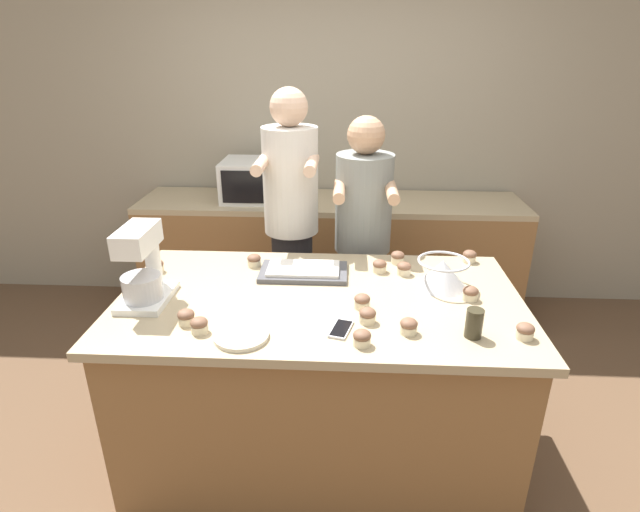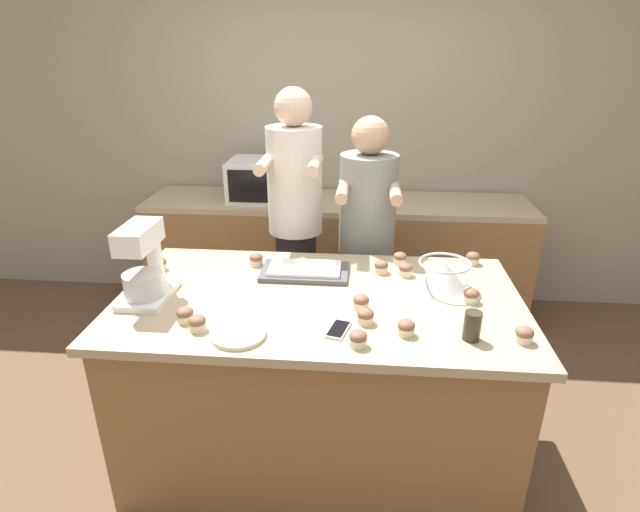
{
  "view_description": "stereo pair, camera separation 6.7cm",
  "coord_description": "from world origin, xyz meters",
  "px_view_note": "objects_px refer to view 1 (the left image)",
  "views": [
    {
      "loc": [
        0.11,
        -2.03,
        1.97
      ],
      "look_at": [
        0.0,
        0.05,
        1.09
      ],
      "focal_mm": 28.0,
      "sensor_mm": 36.0,
      "label": 1
    },
    {
      "loc": [
        0.18,
        -2.03,
        1.97
      ],
      "look_at": [
        0.0,
        0.05,
        1.09
      ],
      "focal_mm": 28.0,
      "sensor_mm": 36.0,
      "label": 2
    }
  ],
  "objects_px": {
    "microwave_oven": "(256,180)",
    "cupcake_9": "(368,315)",
    "cupcake_4": "(362,338)",
    "cupcake_8": "(380,266)",
    "stand_mixer": "(143,269)",
    "cupcake_13": "(409,326)",
    "person_right": "(362,246)",
    "cupcake_11": "(525,331)",
    "cell_phone": "(341,329)",
    "cupcake_7": "(362,301)",
    "drinking_glass": "(474,323)",
    "cupcake_10": "(199,325)",
    "baking_tray": "(304,271)",
    "person_left": "(292,231)",
    "cupcake_0": "(470,256)",
    "cupcake_2": "(398,257)",
    "cupcake_6": "(470,293)",
    "cupcake_12": "(254,260)",
    "cupcake_5": "(157,266)",
    "cupcake_1": "(404,268)",
    "mixing_bowl": "(443,273)",
    "small_plate": "(241,336)"
  },
  "relations": [
    {
      "from": "person_right",
      "to": "cell_phone",
      "type": "xyz_separation_m",
      "value": [
        -0.11,
        -1.06,
        0.06
      ]
    },
    {
      "from": "baking_tray",
      "to": "cupcake_10",
      "type": "xyz_separation_m",
      "value": [
        -0.37,
        -0.57,
        0.01
      ]
    },
    {
      "from": "microwave_oven",
      "to": "cupcake_6",
      "type": "distance_m",
      "value": 1.93
    },
    {
      "from": "microwave_oven",
      "to": "small_plate",
      "type": "xyz_separation_m",
      "value": [
        0.26,
        -1.86,
        -0.15
      ]
    },
    {
      "from": "mixing_bowl",
      "to": "cupcake_6",
      "type": "xyz_separation_m",
      "value": [
        0.11,
        -0.13,
        -0.04
      ]
    },
    {
      "from": "cupcake_1",
      "to": "cupcake_12",
      "type": "xyz_separation_m",
      "value": [
        -0.77,
        0.06,
        0.0
      ]
    },
    {
      "from": "cupcake_1",
      "to": "cupcake_2",
      "type": "distance_m",
      "value": 0.14
    },
    {
      "from": "stand_mixer",
      "to": "person_right",
      "type": "bearing_deg",
      "value": 40.87
    },
    {
      "from": "drinking_glass",
      "to": "stand_mixer",
      "type": "bearing_deg",
      "value": 171.01
    },
    {
      "from": "person_left",
      "to": "small_plate",
      "type": "height_order",
      "value": "person_left"
    },
    {
      "from": "cupcake_12",
      "to": "cupcake_5",
      "type": "bearing_deg",
      "value": -168.43
    },
    {
      "from": "cupcake_5",
      "to": "cupcake_11",
      "type": "height_order",
      "value": "same"
    },
    {
      "from": "cupcake_7",
      "to": "cupcake_10",
      "type": "xyz_separation_m",
      "value": [
        -0.66,
        -0.24,
        0.0
      ]
    },
    {
      "from": "cupcake_2",
      "to": "cupcake_12",
      "type": "height_order",
      "value": "same"
    },
    {
      "from": "microwave_oven",
      "to": "cupcake_4",
      "type": "xyz_separation_m",
      "value": [
        0.73,
        -1.88,
        -0.12
      ]
    },
    {
      "from": "cupcake_12",
      "to": "cupcake_2",
      "type": "bearing_deg",
      "value": 6.15
    },
    {
      "from": "person_left",
      "to": "cupcake_0",
      "type": "xyz_separation_m",
      "value": [
        0.98,
        -0.33,
        0.0
      ]
    },
    {
      "from": "drinking_glass",
      "to": "cupcake_2",
      "type": "height_order",
      "value": "drinking_glass"
    },
    {
      "from": "small_plate",
      "to": "cupcake_11",
      "type": "height_order",
      "value": "cupcake_11"
    },
    {
      "from": "person_left",
      "to": "cupcake_6",
      "type": "distance_m",
      "value": 1.17
    },
    {
      "from": "person_right",
      "to": "cupcake_7",
      "type": "relative_size",
      "value": 22.96
    },
    {
      "from": "cupcake_4",
      "to": "cupcake_8",
      "type": "relative_size",
      "value": 1.0
    },
    {
      "from": "cupcake_5",
      "to": "cupcake_13",
      "type": "bearing_deg",
      "value": -23.23
    },
    {
      "from": "small_plate",
      "to": "cupcake_12",
      "type": "distance_m",
      "value": 0.69
    },
    {
      "from": "person_left",
      "to": "cupcake_10",
      "type": "distance_m",
      "value": 1.13
    },
    {
      "from": "cupcake_12",
      "to": "microwave_oven",
      "type": "bearing_deg",
      "value": 99.19
    },
    {
      "from": "cupcake_1",
      "to": "cupcake_10",
      "type": "xyz_separation_m",
      "value": [
        -0.87,
        -0.6,
        0.0
      ]
    },
    {
      "from": "microwave_oven",
      "to": "cupcake_9",
      "type": "distance_m",
      "value": 1.88
    },
    {
      "from": "cupcake_2",
      "to": "cupcake_11",
      "type": "height_order",
      "value": "same"
    },
    {
      "from": "cupcake_1",
      "to": "cupcake_7",
      "type": "relative_size",
      "value": 1.0
    },
    {
      "from": "cupcake_0",
      "to": "cupcake_2",
      "type": "height_order",
      "value": "same"
    },
    {
      "from": "person_right",
      "to": "cupcake_11",
      "type": "bearing_deg",
      "value": -60.6
    },
    {
      "from": "cupcake_6",
      "to": "cupcake_12",
      "type": "xyz_separation_m",
      "value": [
        -1.04,
        0.32,
        0.0
      ]
    },
    {
      "from": "cell_phone",
      "to": "cupcake_8",
      "type": "relative_size",
      "value": 2.23
    },
    {
      "from": "baking_tray",
      "to": "cupcake_9",
      "type": "xyz_separation_m",
      "value": [
        0.31,
        -0.45,
        0.01
      ]
    },
    {
      "from": "cupcake_11",
      "to": "cupcake_8",
      "type": "bearing_deg",
      "value": 131.96
    },
    {
      "from": "cupcake_2",
      "to": "cupcake_9",
      "type": "height_order",
      "value": "same"
    },
    {
      "from": "cupcake_0",
      "to": "cupcake_8",
      "type": "xyz_separation_m",
      "value": [
        -0.48,
        -0.15,
        0.0
      ]
    },
    {
      "from": "cupcake_4",
      "to": "cupcake_6",
      "type": "bearing_deg",
      "value": 38.73
    },
    {
      "from": "cupcake_8",
      "to": "cupcake_12",
      "type": "distance_m",
      "value": 0.65
    },
    {
      "from": "mixing_bowl",
      "to": "microwave_oven",
      "type": "xyz_separation_m",
      "value": [
        -1.12,
        1.36,
        0.08
      ]
    },
    {
      "from": "stand_mixer",
      "to": "cupcake_5",
      "type": "height_order",
      "value": "stand_mixer"
    },
    {
      "from": "drinking_glass",
      "to": "cupcake_11",
      "type": "relative_size",
      "value": 1.69
    },
    {
      "from": "small_plate",
      "to": "cupcake_8",
      "type": "height_order",
      "value": "cupcake_8"
    },
    {
      "from": "mixing_bowl",
      "to": "cupcake_2",
      "type": "xyz_separation_m",
      "value": [
        -0.18,
        0.27,
        -0.04
      ]
    },
    {
      "from": "stand_mixer",
      "to": "cupcake_13",
      "type": "relative_size",
      "value": 5.03
    },
    {
      "from": "cell_phone",
      "to": "cupcake_1",
      "type": "distance_m",
      "value": 0.63
    },
    {
      "from": "cupcake_0",
      "to": "cupcake_8",
      "type": "distance_m",
      "value": 0.51
    },
    {
      "from": "cell_phone",
      "to": "cupcake_10",
      "type": "relative_size",
      "value": 2.23
    },
    {
      "from": "drinking_glass",
      "to": "cupcake_13",
      "type": "xyz_separation_m",
      "value": [
        -0.25,
        0.01,
        -0.03
      ]
    }
  ]
}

